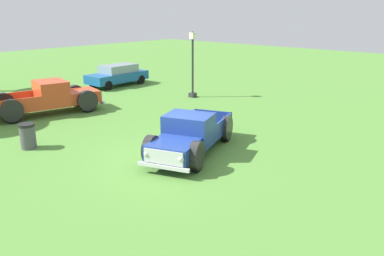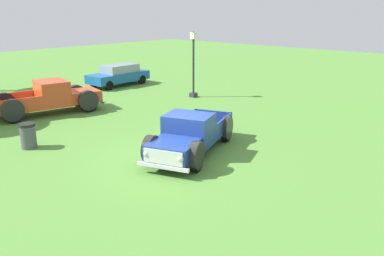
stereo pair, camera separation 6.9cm
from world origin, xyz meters
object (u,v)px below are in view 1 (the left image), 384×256
pickup_truck_foreground (188,136)px  lamp_post_near (193,63)px  pickup_truck_behind_left (53,98)px  trash_can (28,136)px  sedan_distant_a (118,75)px

pickup_truck_foreground → lamp_post_near: bearing=40.8°
pickup_truck_behind_left → lamp_post_near: bearing=-20.4°
trash_can → pickup_truck_foreground: bearing=-54.9°
pickup_truck_foreground → sedan_distant_a: (6.63, 12.46, 0.03)m
sedan_distant_a → trash_can: 12.59m
lamp_post_near → pickup_truck_behind_left: bearing=159.6°
pickup_truck_behind_left → sedan_distant_a: size_ratio=1.31×
pickup_truck_behind_left → lamp_post_near: lamp_post_near is taller
lamp_post_near → pickup_truck_foreground: bearing=-139.2°
pickup_truck_foreground → pickup_truck_behind_left: (-0.06, 9.01, 0.07)m
pickup_truck_foreground → trash_can: bearing=125.1°
trash_can → pickup_truck_behind_left: bearing=50.5°
sedan_distant_a → lamp_post_near: 6.34m
pickup_truck_foreground → lamp_post_near: lamp_post_near is taller
lamp_post_near → trash_can: size_ratio=3.98×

